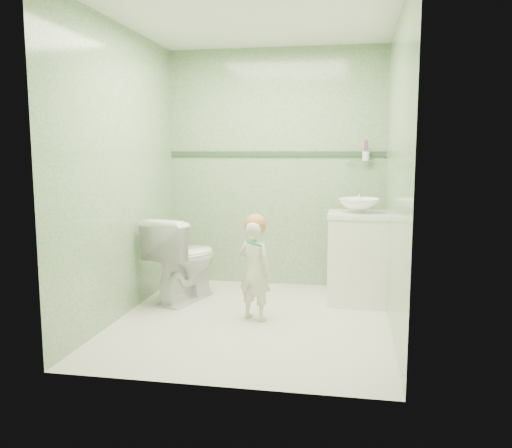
# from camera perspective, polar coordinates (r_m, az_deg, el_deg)

# --- Properties ---
(ground) EXTENTS (2.50, 2.50, 0.00)m
(ground) POSITION_cam_1_polar(r_m,az_deg,el_deg) (4.44, -0.35, -10.30)
(ground) COLOR silver
(ground) RESTS_ON ground
(room_shell) EXTENTS (2.50, 2.54, 2.40)m
(room_shell) POSITION_cam_1_polar(r_m,az_deg,el_deg) (4.22, -0.37, 5.38)
(room_shell) COLOR gray
(room_shell) RESTS_ON ground
(trim_stripe) EXTENTS (2.20, 0.02, 0.05)m
(trim_stripe) POSITION_cam_1_polar(r_m,az_deg,el_deg) (5.44, 2.08, 7.53)
(trim_stripe) COLOR #2E4B30
(trim_stripe) RESTS_ON room_shell
(vanity) EXTENTS (0.52, 0.50, 0.80)m
(vanity) POSITION_cam_1_polar(r_m,az_deg,el_deg) (4.94, 10.82, -3.74)
(vanity) COLOR white
(vanity) RESTS_ON ground
(counter) EXTENTS (0.54, 0.52, 0.04)m
(counter) POSITION_cam_1_polar(r_m,az_deg,el_deg) (4.88, 10.94, 0.98)
(counter) COLOR white
(counter) RESTS_ON vanity
(basin) EXTENTS (0.37, 0.37, 0.13)m
(basin) POSITION_cam_1_polar(r_m,az_deg,el_deg) (4.87, 10.97, 1.96)
(basin) COLOR white
(basin) RESTS_ON counter
(faucet) EXTENTS (0.03, 0.13, 0.18)m
(faucet) POSITION_cam_1_polar(r_m,az_deg,el_deg) (5.04, 10.97, 3.08)
(faucet) COLOR silver
(faucet) RESTS_ON counter
(cup_holder) EXTENTS (0.26, 0.07, 0.21)m
(cup_holder) POSITION_cam_1_polar(r_m,az_deg,el_deg) (5.32, 11.61, 7.17)
(cup_holder) COLOR silver
(cup_holder) RESTS_ON room_shell
(toilet) EXTENTS (0.64, 0.86, 0.78)m
(toilet) POSITION_cam_1_polar(r_m,az_deg,el_deg) (4.97, -7.74, -3.71)
(toilet) COLOR white
(toilet) RESTS_ON ground
(toddler) EXTENTS (0.35, 0.30, 0.82)m
(toddler) POSITION_cam_1_polar(r_m,az_deg,el_deg) (4.36, -0.13, -5.04)
(toddler) COLOR beige
(toddler) RESTS_ON ground
(hair_cap) EXTENTS (0.18, 0.18, 0.18)m
(hair_cap) POSITION_cam_1_polar(r_m,az_deg,el_deg) (4.31, -0.07, -0.09)
(hair_cap) COLOR #B7703D
(hair_cap) RESTS_ON toddler
(teal_toothbrush) EXTENTS (0.11, 0.14, 0.08)m
(teal_toothbrush) POSITION_cam_1_polar(r_m,az_deg,el_deg) (4.16, -0.23, -2.07)
(teal_toothbrush) COLOR #0A885C
(teal_toothbrush) RESTS_ON toddler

